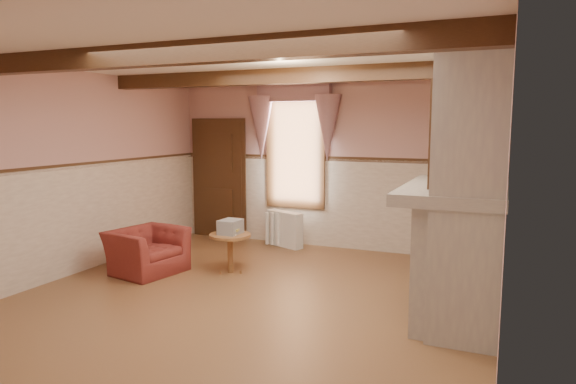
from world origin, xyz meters
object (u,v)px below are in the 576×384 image
at_px(armchair, 147,251).
at_px(mantel_clock, 462,170).
at_px(side_table, 230,253).
at_px(oil_lamp, 460,169).
at_px(radiator, 285,229).
at_px(bowl, 455,182).

height_order(armchair, mantel_clock, mantel_clock).
distance_m(side_table, oil_lamp, 3.27).
xyz_separation_m(side_table, radiator, (0.08, 1.73, 0.02)).
bearing_deg(bowl, side_table, 170.73).
distance_m(side_table, mantel_clock, 3.27).
xyz_separation_m(armchair, radiator, (1.15, 2.19, -0.01)).
bearing_deg(radiator, armchair, -96.81).
bearing_deg(oil_lamp, side_table, -178.99).
distance_m(armchair, bowl, 4.24).
bearing_deg(oil_lamp, radiator, 150.27).
xyz_separation_m(bowl, oil_lamp, (0.00, 0.54, 0.10)).
relative_size(bowl, oil_lamp, 1.26).
bearing_deg(armchair, mantel_clock, -68.10).
relative_size(side_table, oil_lamp, 2.07).
height_order(bowl, oil_lamp, oil_lamp).
bearing_deg(bowl, oil_lamp, 90.00).
bearing_deg(radiator, bowl, -16.17).
xyz_separation_m(armchair, side_table, (1.07, 0.46, -0.03)).
xyz_separation_m(radiator, bowl, (2.93, -2.22, 1.16)).
distance_m(side_table, radiator, 1.73).
height_order(side_table, oil_lamp, oil_lamp).
bearing_deg(radiator, side_table, -71.62).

